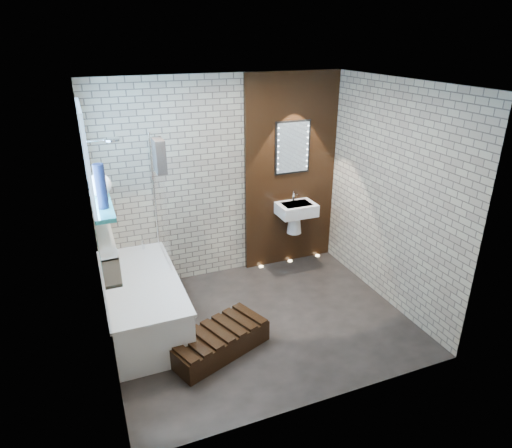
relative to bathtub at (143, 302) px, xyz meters
name	(u,v)px	position (x,y,z in m)	size (l,w,h in m)	color
ground	(261,322)	(1.22, -0.45, -0.29)	(3.20, 3.20, 0.00)	black
room_shell	(261,216)	(1.22, -0.45, 1.01)	(3.24, 3.20, 2.60)	gray
walnut_panel	(291,173)	(2.17, 0.82, 1.01)	(1.30, 0.06, 2.60)	black
clerestory_window	(89,166)	(-0.34, -0.10, 1.61)	(0.18, 1.00, 0.94)	#7FADE0
display_niche	(106,243)	(-0.31, -0.30, 0.91)	(0.14, 1.30, 0.26)	teal
bathtub	(143,302)	(0.00, 0.00, 0.00)	(0.79, 1.74, 0.70)	white
bath_screen	(160,201)	(0.35, 0.44, 0.99)	(0.01, 0.78, 1.40)	white
towel	(159,156)	(0.35, 0.24, 1.56)	(0.10, 0.27, 0.35)	#292221
shower_head	(112,139)	(-0.08, 0.50, 1.71)	(0.18, 0.18, 0.02)	silver
washbasin	(296,213)	(2.17, 0.62, 0.50)	(0.50, 0.36, 0.58)	white
led_mirror	(293,148)	(2.17, 0.78, 1.36)	(0.50, 0.02, 0.70)	black
walnut_step	(218,341)	(0.62, -0.75, -0.18)	(1.03, 0.46, 0.23)	black
niche_bottles	(105,242)	(-0.31, -0.21, 0.87)	(0.07, 0.82, 0.16)	maroon
sill_vases	(100,185)	(-0.28, -0.04, 1.40)	(0.23, 0.51, 0.41)	white
floor_uplights	(290,261)	(2.17, 0.75, -0.29)	(0.96, 0.06, 0.01)	#FFD899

